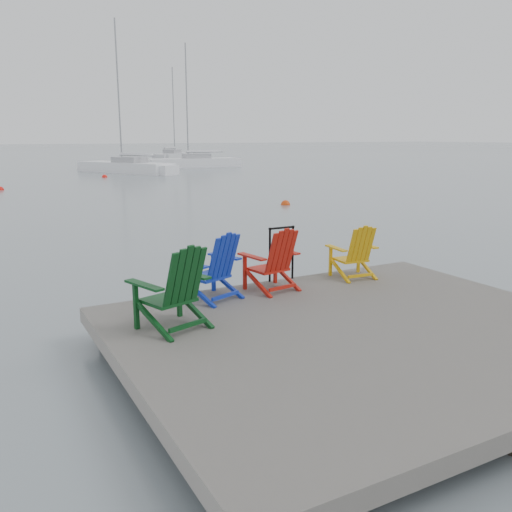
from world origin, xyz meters
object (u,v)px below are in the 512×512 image
buoy_c (105,177)px  buoy_d (131,171)px  chair_red (273,259)px  sailboat_mid (174,157)px  chair_blue (214,266)px  chair_yellow (355,251)px  sailboat_near (126,168)px  buoy_a (285,205)px  buoy_b (0,190)px  handrail (281,248)px  sailboat_far (193,163)px  chair_green (175,287)px

buoy_c → buoy_d: bearing=60.0°
chair_red → sailboat_mid: 59.47m
chair_blue → chair_yellow: 2.57m
sailboat_near → buoy_a: size_ratio=29.88×
chair_blue → buoy_a: chair_blue is taller
buoy_a → buoy_b: 16.22m
chair_red → buoy_c: size_ratio=2.58×
buoy_c → buoy_b: bearing=-137.1°
sailboat_near → buoy_d: bearing=37.5°
handrail → buoy_b: bearing=96.5°
chair_blue → sailboat_far: 43.43m
chair_blue → buoy_a: size_ratio=2.53×
chair_blue → handrail: bearing=-2.8°
chair_green → sailboat_near: sailboat_near is taller
sailboat_near → sailboat_mid: size_ratio=1.06×
buoy_b → buoy_c: buoy_b is taller
sailboat_near → buoy_b: sailboat_near is taller
buoy_c → sailboat_mid: bearing=60.4°
chair_green → buoy_a: (9.73, 13.33, -1.04)m
sailboat_mid → buoy_c: sailboat_mid is taller
chair_blue → buoy_b: chair_blue is taller
chair_yellow → buoy_d: (6.82, 38.02, -0.96)m
sailboat_far → buoy_b: (-17.22, -15.37, -0.36)m
chair_yellow → chair_blue: bearing=-175.0°
chair_green → buoy_c: 33.22m
chair_green → sailboat_mid: size_ratio=0.10×
sailboat_far → buoy_d: (-6.47, -2.40, -0.36)m
buoy_a → buoy_b: same height
buoy_c → buoy_a: bearing=-80.8°
sailboat_mid → handrail: bearing=-65.9°
buoy_d → buoy_c: bearing=-120.0°
sailboat_mid → buoy_c: 28.51m
chair_blue → chair_yellow: (2.57, 0.00, -0.05)m
handrail → sailboat_mid: 58.88m
buoy_c → sailboat_far: bearing=40.9°
buoy_a → sailboat_mid: bearing=76.0°
chair_yellow → sailboat_mid: 58.98m
chair_green → chair_yellow: bearing=-3.2°
chair_yellow → chair_red: bearing=-174.8°
chair_blue → sailboat_mid: size_ratio=0.09×
chair_green → buoy_d: size_ratio=2.98×
chair_blue → sailboat_mid: bearing=49.6°
chair_blue → sailboat_mid: 59.79m
sailboat_near → chair_yellow: bearing=-127.4°
handrail → chair_blue: bearing=-161.6°
sailboat_mid → buoy_a: sailboat_mid is taller
handrail → buoy_a: bearing=58.3°
chair_green → chair_blue: size_ratio=1.07×
handrail → chair_green: 2.73m
chair_yellow → buoy_c: size_ratio=2.37×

